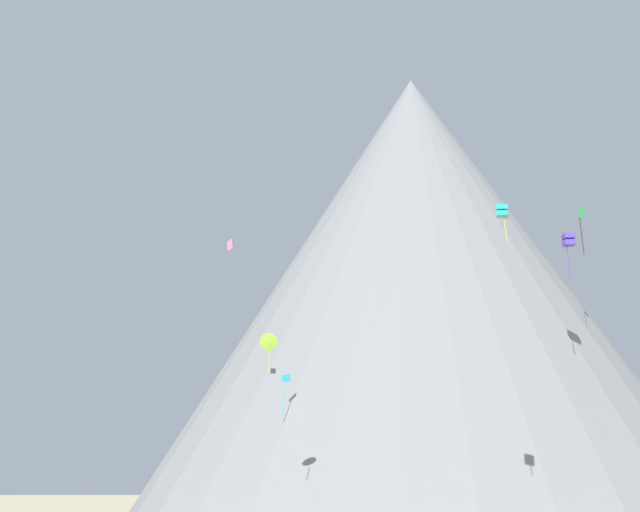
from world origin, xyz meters
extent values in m
cone|color=slate|center=(11.43, 79.15, 30.71)|extent=(104.91, 104.91, 61.43)
cone|color=slate|center=(22.60, 80.98, 20.29)|extent=(40.23, 40.23, 40.58)
cone|color=slate|center=(14.89, 85.44, 20.99)|extent=(31.49, 31.49, 41.97)
cube|color=pink|center=(-12.07, 46.12, 26.97)|extent=(0.65, 0.91, 1.08)
cube|color=green|center=(26.50, 54.55, 33.42)|extent=(0.52, 0.84, 1.26)
cylinder|color=black|center=(26.27, 54.55, 30.67)|extent=(0.27, 0.09, 4.30)
cube|color=#5138B2|center=(22.52, 47.98, 28.01)|extent=(1.19, 1.18, 0.54)
cube|color=#5138B2|center=(22.52, 47.98, 28.70)|extent=(1.19, 1.18, 0.54)
cylinder|color=#5138B2|center=(22.32, 47.98, 26.03)|extent=(0.22, 0.08, 3.44)
cube|color=#33BCDB|center=(-6.39, 52.57, 14.59)|extent=(0.95, 0.73, 0.85)
cylinder|color=#33BCDB|center=(-6.68, 52.57, 12.46)|extent=(0.39, 0.51, 3.52)
cube|color=teal|center=(9.64, 24.55, 23.65)|extent=(1.05, 1.03, 0.43)
cube|color=teal|center=(9.64, 24.55, 24.13)|extent=(1.05, 1.03, 0.43)
cylinder|color=gold|center=(9.81, 24.55, 22.53)|extent=(0.31, 0.30, 1.87)
cone|color=#8CD133|center=(-7.86, 37.29, 15.97)|extent=(1.52, 0.72, 1.46)
cylinder|color=#8CD133|center=(-7.78, 37.29, 14.32)|extent=(0.16, 0.16, 1.83)
camera|label=1|loc=(-6.02, -35.21, 4.84)|focal=47.81mm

